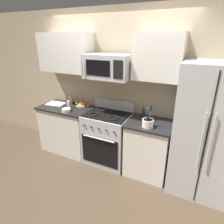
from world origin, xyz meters
TOP-DOWN VIEW (x-y plane):
  - ground_plane at (0.00, 0.00)m, footprint 16.00×16.00m
  - wall_back at (0.00, 1.01)m, footprint 8.00×0.10m
  - counter_left at (-0.89, 0.64)m, footprint 1.01×0.60m
  - range_oven at (-0.00, 0.64)m, footprint 0.76×0.64m
  - counter_right at (0.74, 0.64)m, footprint 0.70×0.60m
  - refrigerator at (1.52, 0.62)m, footprint 0.81×0.71m
  - microwave at (-0.00, 0.66)m, footprint 0.73×0.44m
  - upper_cabinets_left at (-0.90, 0.79)m, footprint 1.00×0.34m
  - upper_cabinets_right at (0.75, 0.79)m, footprint 0.69×0.34m
  - utensil_crock at (0.74, 0.48)m, footprint 0.17×0.17m
  - fruit_basket at (-0.67, 0.82)m, footprint 0.20×0.20m
  - apple_loose at (-0.50, 0.82)m, footprint 0.07×0.07m
  - cutting_board at (-1.16, 0.68)m, footprint 0.37×0.30m
  - bottle_vinegar at (-0.78, 0.60)m, footprint 0.05×0.05m
  - bottle_soy at (0.58, 0.79)m, footprint 0.05×0.05m
  - bottle_oil at (-0.91, 0.82)m, footprint 0.06×0.06m
  - prep_bowl at (-0.72, 0.45)m, footprint 0.16×0.16m

SIDE VIEW (x-z plane):
  - ground_plane at x=0.00m, z-range 0.00..0.00m
  - counter_left at x=-0.89m, z-range 0.00..0.91m
  - counter_right at x=0.74m, z-range 0.00..0.91m
  - range_oven at x=0.00m, z-range -0.07..1.02m
  - cutting_board at x=-1.16m, z-range 0.91..0.93m
  - refrigerator at x=1.52m, z-range 0.00..1.87m
  - prep_bowl at x=-0.72m, z-range 0.91..0.97m
  - apple_loose at x=-0.50m, z-range 0.91..0.98m
  - fruit_basket at x=-0.67m, z-range 0.91..1.00m
  - utensil_crock at x=0.74m, z-range 0.81..1.15m
  - bottle_vinegar at x=-0.78m, z-range 0.90..1.09m
  - bottle_soy at x=0.58m, z-range 0.90..1.10m
  - bottle_oil at x=-0.91m, z-range 0.90..1.10m
  - wall_back at x=0.00m, z-range 0.00..2.60m
  - microwave at x=0.00m, z-range 1.53..1.90m
  - upper_cabinets_left at x=-0.90m, z-range 1.55..2.21m
  - upper_cabinets_right at x=0.75m, z-range 1.55..2.21m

